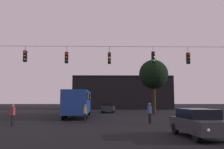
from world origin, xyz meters
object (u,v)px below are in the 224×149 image
Objects in this scene: pedestrian_crossing_center at (13,114)px; pedestrian_crossing_right at (85,112)px; car_near_right at (199,122)px; car_far_left at (108,107)px; pedestrian_crossing_left at (150,112)px; city_bus at (78,101)px; tree_left_silhouette at (153,75)px.

pedestrian_crossing_center is 6.10m from pedestrian_crossing_right.
pedestrian_crossing_right is (5.32, 2.99, -0.04)m from pedestrian_crossing_center.
car_near_right and car_far_left have the same top height.
pedestrian_crossing_right is at bearing 29.30° from pedestrian_crossing_center.
pedestrian_crossing_left is at bearing 8.80° from pedestrian_crossing_center.
car_near_right is at bearing -80.46° from pedestrian_crossing_left.
car_near_right is 11.29m from pedestrian_crossing_right.
city_bus reaches higher than pedestrian_crossing_left.
car_far_left is at bearing 101.15° from pedestrian_crossing_left.
pedestrian_crossing_right reaches higher than car_far_left.
city_bus reaches higher than car_near_right.
tree_left_silhouette is at bearing 47.16° from pedestrian_crossing_center.
car_near_right is 25.44m from car_far_left.
pedestrian_crossing_left reaches higher than car_far_left.
pedestrian_crossing_center is at bearing -111.49° from car_far_left.
tree_left_silhouette reaches higher than car_near_right.
city_bus is 10.44m from pedestrian_crossing_center.
pedestrian_crossing_left is at bearing -48.67° from city_bus.
pedestrian_crossing_center reaches higher than pedestrian_crossing_right.
car_near_right is 21.50m from tree_left_silhouette.
city_bus is 6.36× the size of pedestrian_crossing_left.
pedestrian_crossing_center is at bearing 153.94° from car_near_right.
city_bus is 7.01× the size of pedestrian_crossing_right.
city_bus is at bearing -110.77° from car_far_left.
city_bus is 11.84m from tree_left_silhouette.
city_bus is 17.69m from car_near_right.
pedestrian_crossing_right is (-2.17, -16.05, 0.09)m from car_far_left.
pedestrian_crossing_left is 1.06× the size of pedestrian_crossing_center.
tree_left_silhouette is at bearing -32.76° from car_far_left.
car_near_right is at bearing -79.34° from car_far_left.
car_near_right is 2.81× the size of pedestrian_crossing_right.
tree_left_silhouette is at bearing 54.49° from pedestrian_crossing_right.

